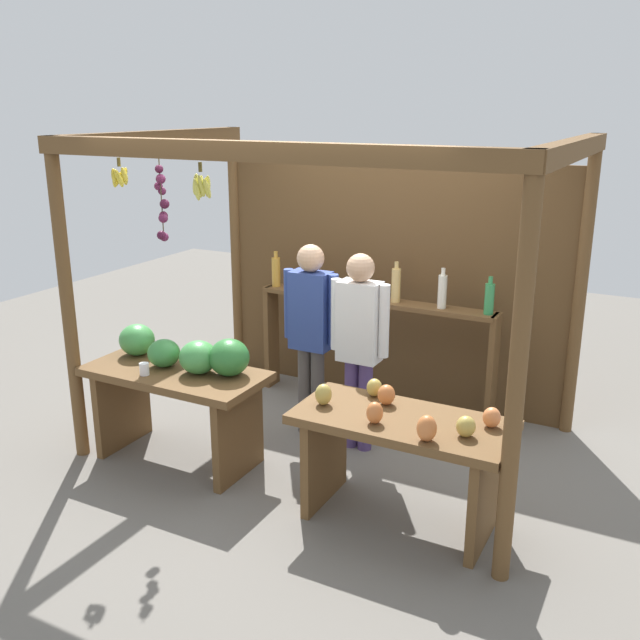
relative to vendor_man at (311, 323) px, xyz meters
The scene contains 7 objects.
ground_plane 0.98m from the vendor_man, 14.99° to the right, with size 12.00×12.00×0.00m, color slate.
market_stall 0.69m from the vendor_man, 64.22° to the left, with size 3.41×2.31×2.42m.
fruit_counter_left 1.11m from the vendor_man, 127.54° to the right, with size 1.38×0.64×1.01m.
fruit_counter_right 1.49m from the vendor_man, 37.97° to the right, with size 1.38×0.64×0.90m.
bottle_shelf_unit 0.81m from the vendor_man, 73.74° to the left, with size 2.19×0.22×1.35m.
vendor_man is the anchor object (origin of this frame).
vendor_woman 0.46m from the vendor_man, ahead, with size 0.48×0.21×1.58m.
Camera 1 is at (2.35, -4.70, 2.63)m, focal length 39.90 mm.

